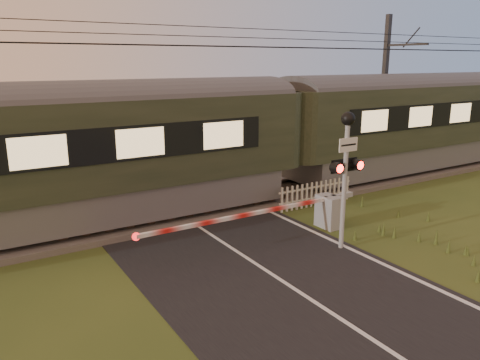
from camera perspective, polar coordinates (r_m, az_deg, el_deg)
ground at (r=10.97m, az=6.55°, el=-13.09°), size 160.00×160.00×0.00m
road at (r=10.81m, az=7.40°, el=-13.48°), size 6.00×140.00×0.03m
track_bed at (r=16.14m, az=-7.82°, el=-3.73°), size 140.00×3.40×0.39m
overhead_wires at (r=15.37m, az=-8.56°, el=16.76°), size 120.00×0.62×0.62m
train at (r=17.75m, az=4.94°, el=5.63°), size 44.65×3.08×4.17m
boom_gate at (r=14.47m, az=9.61°, el=-3.81°), size 7.18×0.78×1.04m
crossing_signal at (r=12.63m, az=12.80°, el=2.81°), size 0.96×0.37×3.76m
picket_fence at (r=16.86m, az=9.26°, el=-1.65°), size 3.23×0.07×0.88m
catenary_mast at (r=24.71m, az=17.26°, el=10.71°), size 0.23×2.46×7.20m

